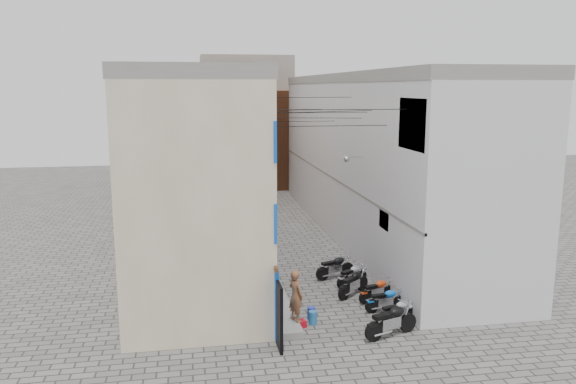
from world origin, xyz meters
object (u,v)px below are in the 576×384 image
motorcycle_a (391,319)px  water_jug_near (313,317)px  water_jug_far (311,313)px  motorcycle_b (398,311)px  motorcycle_g (335,266)px  motorcycle_d (377,289)px  red_crate (300,324)px  person_b (257,252)px  motorcycle_c (386,299)px  motorcycle_f (352,274)px  person_a (296,296)px  motorcycle_e (354,282)px

motorcycle_a → water_jug_near: 2.81m
water_jug_far → water_jug_near: bearing=-94.8°
motorcycle_b → motorcycle_g: (-0.93, 5.15, 0.05)m
motorcycle_d → red_crate: (-3.45, -1.88, -0.37)m
motorcycle_a → person_b: person_b is taller
motorcycle_g → red_crate: (-2.52, -4.81, -0.43)m
motorcycle_b → motorcycle_c: size_ratio=1.04×
motorcycle_b → motorcycle_g: 5.23m
motorcycle_f → person_b: 4.43m
motorcycle_c → motorcycle_a: bearing=-23.2°
red_crate → person_a: bearing=166.5°
motorcycle_e → water_jug_far: motorcycle_e is taller
motorcycle_b → motorcycle_d: 2.22m
motorcycle_c → person_a: (-3.60, -0.83, 0.68)m
motorcycle_c → motorcycle_d: (0.00, 1.01, 0.01)m
motorcycle_g → person_b: (-3.32, 1.21, 0.43)m
motorcycle_a → water_jug_near: (-2.37, 1.46, -0.38)m
person_a → water_jug_far: size_ratio=4.07×
motorcycle_a → motorcycle_e: bearing=162.6°
motorcycle_d → motorcycle_e: (-0.73, 0.79, 0.07)m
motorcycle_d → water_jug_far: 3.18m
motorcycle_c → person_b: (-4.25, 5.15, 0.50)m
motorcycle_d → red_crate: bearing=-82.0°
person_a → water_jug_far: bearing=-75.1°
motorcycle_e → motorcycle_d: bearing=3.2°
motorcycle_a → person_b: (-3.68, 7.25, 0.38)m
motorcycle_f → water_jug_far: size_ratio=3.86×
motorcycle_g → red_crate: bearing=-47.4°
motorcycle_f → water_jug_near: motorcycle_f is taller
motorcycle_d → motorcycle_e: size_ratio=0.88×
motorcycle_a → water_jug_far: 3.02m
motorcycle_e → water_jug_far: 3.00m
person_b → red_crate: bearing=-132.2°
motorcycle_d → water_jug_far: bearing=-87.5°
motorcycle_c → motorcycle_e: motorcycle_e is taller
water_jug_near → red_crate: water_jug_near is taller
motorcycle_b → motorcycle_f: size_ratio=1.01×
red_crate → motorcycle_g: bearing=62.4°
water_jug_near → water_jug_far: 0.41m
red_crate → motorcycle_e: bearing=44.4°
motorcycle_a → motorcycle_f: bearing=159.1°
motorcycle_a → red_crate: (-2.88, 1.24, -0.49)m
motorcycle_d → person_a: 4.10m
motorcycle_c → motorcycle_e: bearing=-166.0°
motorcycle_g → person_a: (-2.67, -4.77, 0.61)m
motorcycle_a → motorcycle_e: (-0.15, 3.91, -0.05)m
person_a → motorcycle_f: bearing=-66.1°
motorcycle_a → motorcycle_c: (0.57, 2.11, -0.12)m
person_a → water_jug_near: 1.16m
red_crate → motorcycle_f: bearing=51.5°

